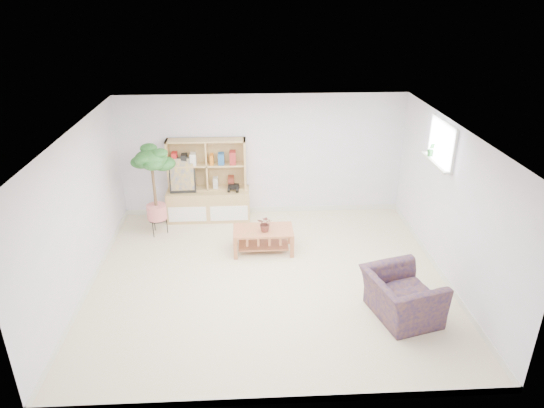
{
  "coord_description": "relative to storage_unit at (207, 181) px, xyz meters",
  "views": [
    {
      "loc": [
        -0.3,
        -6.46,
        4.23
      ],
      "look_at": [
        0.07,
        0.42,
        1.11
      ],
      "focal_mm": 32.0,
      "sensor_mm": 36.0,
      "label": 1
    }
  ],
  "objects": [
    {
      "name": "toy_truck",
      "position": [
        0.5,
        -0.05,
        -0.12
      ],
      "size": [
        0.31,
        0.23,
        0.16
      ],
      "primitive_type": null,
      "rotation": [
        0.0,
        0.0,
        -0.08
      ],
      "color": "black",
      "rests_on": "storage_unit"
    },
    {
      "name": "ceiling",
      "position": [
        1.07,
        -2.24,
        1.6
      ],
      "size": [
        5.5,
        5.0,
        0.01
      ],
      "primitive_type": "cube",
      "color": "silver",
      "rests_on": "walls"
    },
    {
      "name": "table_plant",
      "position": [
        1.06,
        -1.41,
        -0.23
      ],
      "size": [
        0.32,
        0.3,
        0.29
      ],
      "primitive_type": "imported",
      "rotation": [
        0.0,
        0.0,
        -0.33
      ],
      "color": "#175C15",
      "rests_on": "coffee_table"
    },
    {
      "name": "storage_unit",
      "position": [
        0.0,
        0.0,
        0.0
      ],
      "size": [
        1.59,
        0.54,
        1.59
      ],
      "primitive_type": null,
      "color": "tan",
      "rests_on": "floor"
    },
    {
      "name": "coffee_table",
      "position": [
        1.02,
        -1.34,
        -0.59
      ],
      "size": [
        1.02,
        0.56,
        0.42
      ],
      "primitive_type": null,
      "rotation": [
        0.0,
        0.0,
        0.01
      ],
      "color": "#A76542",
      "rests_on": "floor"
    },
    {
      "name": "poster",
      "position": [
        -0.47,
        -0.05,
        0.14
      ],
      "size": [
        0.5,
        0.13,
        0.68
      ],
      "primitive_type": null,
      "rotation": [
        0.0,
        0.0,
        0.03
      ],
      "color": "yellow",
      "rests_on": "storage_unit"
    },
    {
      "name": "window",
      "position": [
        3.8,
        -1.64,
        1.2
      ],
      "size": [
        0.1,
        0.98,
        0.68
      ],
      "primitive_type": null,
      "color": "#D0E2FF",
      "rests_on": "walls"
    },
    {
      "name": "armchair",
      "position": [
        2.85,
        -3.26,
        -0.43
      ],
      "size": [
        1.1,
        1.19,
        0.74
      ],
      "primitive_type": "imported",
      "rotation": [
        0.0,
        0.0,
        1.83
      ],
      "color": "#16164E",
      "rests_on": "floor"
    },
    {
      "name": "baseboard",
      "position": [
        1.07,
        -2.24,
        -0.75
      ],
      "size": [
        5.5,
        5.0,
        0.1
      ],
      "primitive_type": null,
      "color": "silver",
      "rests_on": "floor"
    },
    {
      "name": "floor",
      "position": [
        1.07,
        -2.24,
        -0.8
      ],
      "size": [
        5.5,
        5.0,
        0.01
      ],
      "primitive_type": "cube",
      "color": "beige",
      "rests_on": "ground"
    },
    {
      "name": "sill_plant",
      "position": [
        3.74,
        -1.38,
        1.02
      ],
      "size": [
        0.15,
        0.14,
        0.22
      ],
      "primitive_type": "imported",
      "rotation": [
        0.0,
        0.0,
        -0.42
      ],
      "color": "#1F5225",
      "rests_on": "window_sill"
    },
    {
      "name": "floor_tree",
      "position": [
        -0.9,
        -0.6,
        0.05
      ],
      "size": [
        0.67,
        0.67,
        1.69
      ],
      "primitive_type": null,
      "rotation": [
        0.0,
        0.0,
        0.08
      ],
      "color": "#1F5225",
      "rests_on": "floor"
    },
    {
      "name": "window_sill",
      "position": [
        3.74,
        -1.64,
        0.88
      ],
      "size": [
        0.14,
        1.0,
        0.04
      ],
      "primitive_type": "cube",
      "color": "silver",
      "rests_on": "walls"
    },
    {
      "name": "walls",
      "position": [
        1.07,
        -2.24,
        0.4
      ],
      "size": [
        5.51,
        5.01,
        2.4
      ],
      "color": "silver",
      "rests_on": "floor"
    }
  ]
}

